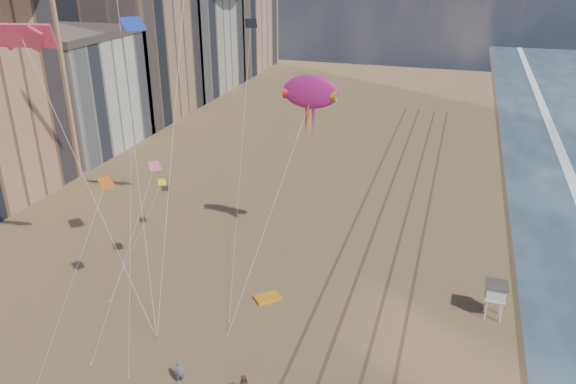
{
  "coord_description": "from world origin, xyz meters",
  "views": [
    {
      "loc": [
        8.2,
        -13.2,
        27.46
      ],
      "look_at": [
        -4.07,
        26.0,
        9.5
      ],
      "focal_mm": 35.0,
      "sensor_mm": 36.0,
      "label": 1
    }
  ],
  "objects_px": {
    "grounded_kite": "(267,298)",
    "kite_flyer_a": "(180,372)",
    "lifeguard_stand": "(496,292)",
    "show_kite": "(310,92)"
  },
  "relations": [
    {
      "from": "lifeguard_stand",
      "to": "show_kite",
      "type": "distance_m",
      "value": 22.01
    },
    {
      "from": "lifeguard_stand",
      "to": "show_kite",
      "type": "xyz_separation_m",
      "value": [
        -16.6,
        4.07,
        13.87
      ]
    },
    {
      "from": "lifeguard_stand",
      "to": "kite_flyer_a",
      "type": "bearing_deg",
      "value": -145.3
    },
    {
      "from": "grounded_kite",
      "to": "lifeguard_stand",
      "type": "bearing_deg",
      "value": -32.92
    },
    {
      "from": "lifeguard_stand",
      "to": "show_kite",
      "type": "relative_size",
      "value": 0.16
    },
    {
      "from": "kite_flyer_a",
      "to": "grounded_kite",
      "type": "bearing_deg",
      "value": 54.65
    },
    {
      "from": "grounded_kite",
      "to": "show_kite",
      "type": "xyz_separation_m",
      "value": [
        1.57,
        7.09,
        16.18
      ]
    },
    {
      "from": "grounded_kite",
      "to": "kite_flyer_a",
      "type": "xyz_separation_m",
      "value": [
        -2.4,
        -11.22,
        0.76
      ]
    },
    {
      "from": "grounded_kite",
      "to": "kite_flyer_a",
      "type": "relative_size",
      "value": 1.2
    },
    {
      "from": "grounded_kite",
      "to": "kite_flyer_a",
      "type": "distance_m",
      "value": 11.5
    }
  ]
}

